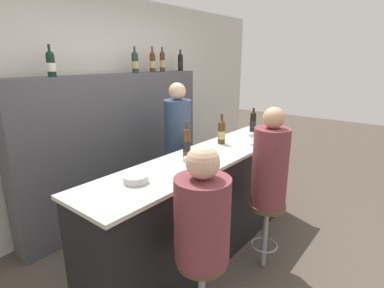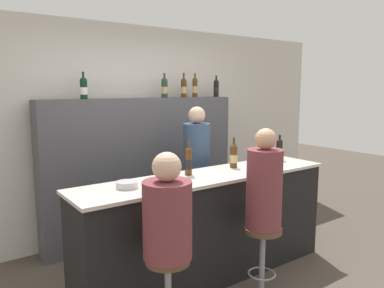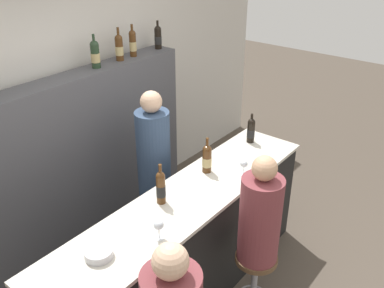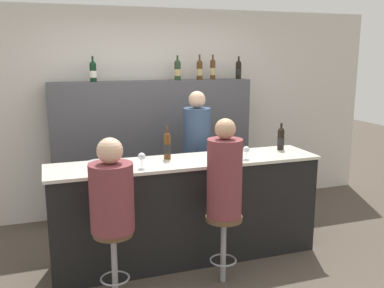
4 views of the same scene
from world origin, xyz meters
name	(u,v)px [view 2 (image 2 of 4)]	position (x,y,z in m)	size (l,w,h in m)	color
ground_plane	(227,288)	(0.00, 0.00, 0.00)	(16.00, 16.00, 0.00)	#4C4238
wall_back	(134,131)	(0.00, 1.80, 1.30)	(6.40, 0.05, 2.60)	beige
bar_counter	(209,226)	(0.00, 0.27, 0.51)	(2.67, 0.59, 1.02)	black
back_bar_cabinet	(144,168)	(0.00, 1.58, 0.86)	(2.50, 0.28, 1.72)	#4C4C51
wine_bottle_counter_0	(188,161)	(-0.16, 0.38, 1.16)	(0.07, 0.07, 0.33)	#4C2D14
wine_bottle_counter_1	(234,155)	(0.41, 0.38, 1.15)	(0.08, 0.08, 0.32)	#4C2D14
wine_bottle_counter_2	(279,149)	(1.10, 0.38, 1.15)	(0.07, 0.07, 0.29)	black
wine_bottle_backbar_0	(84,88)	(-0.71, 1.58, 1.84)	(0.08, 0.08, 0.29)	black
wine_bottle_backbar_1	(165,88)	(0.31, 1.58, 1.84)	(0.08, 0.08, 0.30)	#233823
wine_bottle_backbar_2	(184,88)	(0.61, 1.58, 1.84)	(0.08, 0.08, 0.31)	#4C2D14
wine_bottle_backbar_3	(195,87)	(0.78, 1.58, 1.85)	(0.07, 0.07, 0.31)	#4C2D14
wine_bottle_backbar_4	(216,88)	(1.14, 1.58, 1.84)	(0.07, 0.07, 0.29)	black
wine_glass_0	(176,174)	(-0.48, 0.12, 1.12)	(0.07, 0.07, 0.14)	silver
wine_glass_1	(263,161)	(0.56, 0.12, 1.11)	(0.08, 0.08, 0.13)	silver
metal_bowl	(127,185)	(-0.84, 0.30, 1.05)	(0.18, 0.18, 0.05)	#B7B7BC
bar_stool_left	(168,276)	(-0.81, -0.28, 0.49)	(0.33, 0.33, 0.63)	gray
guest_seated_left	(167,214)	(-0.81, -0.28, 0.96)	(0.35, 0.35, 0.77)	brown
bar_stool_right	(263,244)	(0.16, -0.28, 0.49)	(0.33, 0.33, 0.63)	gray
guest_seated_right	(264,185)	(0.16, -0.28, 1.01)	(0.31, 0.31, 0.87)	brown
bartender	(197,182)	(0.34, 0.94, 0.76)	(0.31, 0.31, 1.63)	#334766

